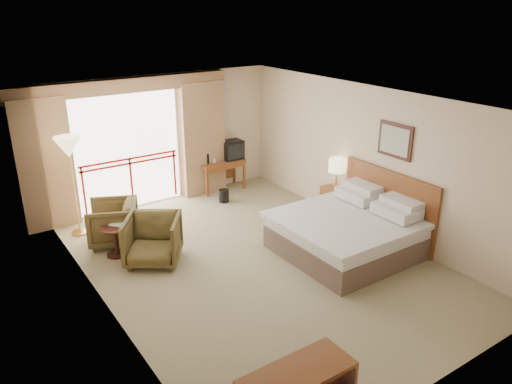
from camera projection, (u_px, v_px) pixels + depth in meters
floor at (256, 261)px, 8.37m from camera, size 7.00×7.00×0.00m
ceiling at (256, 101)px, 7.39m from camera, size 7.00×7.00×0.00m
wall_back at (163, 139)px, 10.58m from camera, size 5.00×0.00×5.00m
wall_front at (446, 283)px, 5.18m from camera, size 5.00×0.00×5.00m
wall_left at (100, 223)px, 6.57m from camera, size 0.00×7.00×7.00m
wall_right at (368, 159)px, 9.19m from camera, size 0.00×7.00×7.00m
balcony_door at (128, 152)px, 10.20m from camera, size 2.40×0.00×2.40m
balcony_railing at (130, 170)px, 10.32m from camera, size 2.09×0.03×1.02m
curtain_left at (45, 165)px, 9.21m from camera, size 1.00×0.26×2.50m
curtain_right at (202, 139)px, 10.94m from camera, size 1.00×0.26×2.50m
valance at (124, 86)px, 9.63m from camera, size 4.40×0.22×0.28m
hvac_vent at (216, 86)px, 10.88m from camera, size 0.50×0.04×0.50m
bed at (348, 232)px, 8.55m from camera, size 2.13×2.06×0.97m
headboard at (388, 205)px, 8.96m from camera, size 0.06×2.10×1.30m
framed_art at (395, 141)px, 8.53m from camera, size 0.04×0.72×0.60m
nightstand at (337, 203)px, 9.90m from camera, size 0.50×0.58×0.65m
table_lamp at (337, 166)px, 9.66m from camera, size 0.32×0.32×0.57m
phone at (341, 189)px, 9.63m from camera, size 0.17×0.13×0.08m
desk at (220, 167)px, 11.38m from camera, size 1.06×0.51×0.69m
tv at (232, 150)px, 11.37m from camera, size 0.47×0.38×0.43m
coffee_maker at (207, 159)px, 11.07m from camera, size 0.11×0.11×0.24m
cup at (214, 161)px, 11.13m from camera, size 0.07×0.07×0.09m
wastebasket at (224, 196)px, 10.79m from camera, size 0.26×0.26×0.27m
armchair_far at (115, 242)px, 9.02m from camera, size 1.12×1.11×0.78m
armchair_near at (155, 261)px, 8.37m from camera, size 1.21×1.22×0.81m
side_table at (115, 236)px, 8.44m from camera, size 0.48×0.48×0.53m
book at (114, 227)px, 8.38m from camera, size 0.27×0.28×0.02m
floor_lamp at (69, 151)px, 8.80m from camera, size 0.48×0.48×1.86m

